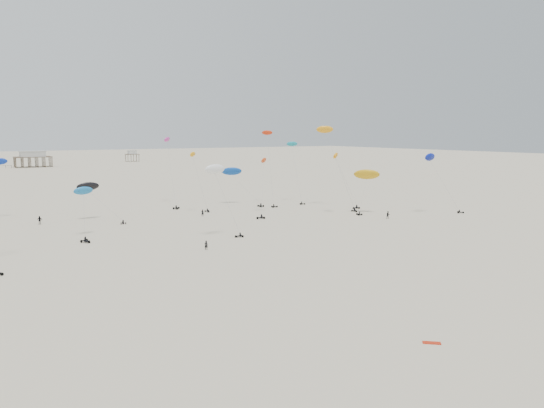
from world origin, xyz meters
TOP-DOWN VIEW (x-y plane):
  - ground_plane at (0.00, 200.00)m, footprint 900.00×900.00m
  - pavilion_main at (-10.00, 350.00)m, footprint 21.00×13.00m
  - pavilion_small at (60.00, 380.00)m, footprint 9.00×7.00m
  - rig_0 at (33.52, 108.05)m, footprint 8.58×4.19m
  - rig_2 at (13.96, 115.52)m, footprint 9.59×12.43m
  - rig_3 at (2.22, 128.92)m, footprint 4.93×5.23m
  - rig_4 at (-31.51, 108.87)m, footprint 4.91×10.77m
  - rig_5 at (0.79, 145.46)m, footprint 6.33×17.95m
  - rig_6 at (54.03, 94.98)m, footprint 10.14×7.30m
  - rig_7 at (26.00, 131.67)m, footprint 6.55×12.65m
  - rig_8 at (17.91, 138.11)m, footprint 7.48×14.69m
  - rig_10 at (-7.74, 96.03)m, footprint 6.73×5.57m
  - rig_11 at (35.23, 132.25)m, footprint 4.89×10.84m
  - rig_12 at (39.03, 104.46)m, footprint 8.73×6.92m
  - rig_13 at (-25.07, 130.82)m, footprint 8.73×13.95m
  - rig_14 at (39.33, 119.96)m, footprint 6.66×13.54m
  - spectator_0 at (-15.42, 85.68)m, footprint 0.81×0.64m
  - spectator_1 at (37.31, 94.18)m, footprint 1.20×0.97m
  - spectator_2 at (-37.13, 130.20)m, footprint 1.53×1.22m
  - spectator_3 at (-0.15, 121.45)m, footprint 0.90×0.81m
  - grounded_kite_b at (-13.84, 34.49)m, footprint 1.82×1.70m

SIDE VIEW (x-z plane):
  - ground_plane at x=0.00m, z-range 0.00..0.00m
  - spectator_0 at x=-15.42m, z-range -1.00..1.00m
  - spectator_1 at x=37.31m, z-range -1.07..1.07m
  - spectator_2 at x=-37.13m, z-range -1.15..1.15m
  - spectator_3 at x=-0.15m, z-range -1.02..1.02m
  - grounded_kite_b at x=-13.84m, z-range -0.04..0.04m
  - pavilion_small at x=60.00m, z-range -0.51..7.49m
  - pavilion_main at x=-10.00m, z-range -0.68..9.12m
  - rig_4 at x=-31.51m, z-range 0.57..11.96m
  - rig_13 at x=-25.07m, z-range 0.24..14.22m
  - rig_2 at x=13.96m, z-range -1.25..16.03m
  - rig_8 at x=17.91m, z-range 1.42..15.47m
  - rig_3 at x=2.22m, z-range 1.46..17.55m
  - rig_12 at x=39.03m, z-range 3.55..15.47m
  - rig_0 at x=33.52m, z-range 2.90..18.93m
  - rig_5 at x=0.79m, z-range -0.17..23.04m
  - rig_10 at x=-7.74m, z-range 4.22..19.03m
  - rig_11 at x=35.23m, z-range 2.98..21.92m
  - rig_6 at x=54.03m, z-range 4.30..20.68m
  - rig_7 at x=26.00m, z-range 1.62..24.29m
  - rig_14 at x=39.33m, z-range 5.57..29.40m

